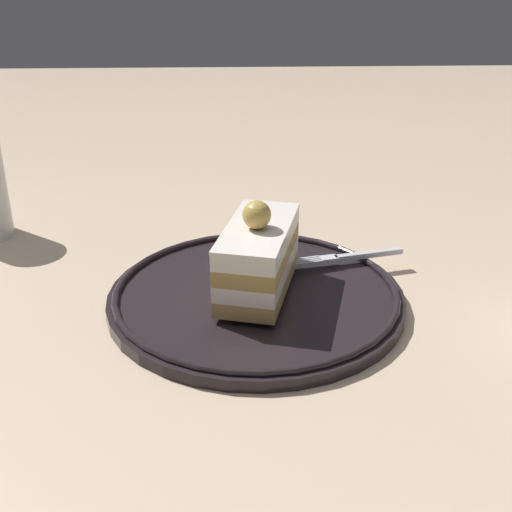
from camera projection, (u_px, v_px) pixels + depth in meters
ground_plane at (223, 320)px, 0.55m from camera, size 2.40×2.40×0.00m
dessert_plate at (256, 296)px, 0.57m from camera, size 0.25×0.25×0.02m
cake_slice at (258, 256)px, 0.55m from camera, size 0.12×0.08×0.08m
fork at (343, 258)px, 0.61m from camera, size 0.04×0.11×0.00m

